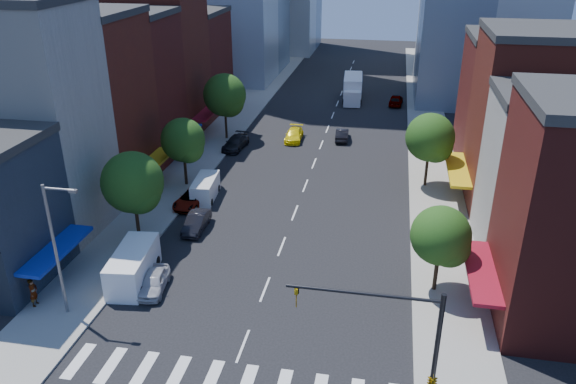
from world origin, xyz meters
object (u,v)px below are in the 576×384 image
at_px(box_truck, 353,89).
at_px(parked_car_third, 191,199).
at_px(parked_car_front, 154,281).
at_px(pedestrian_far, 132,252).
at_px(cargo_van_far, 205,189).
at_px(pedestrian_near, 33,292).
at_px(parked_car_second, 196,222).
at_px(taxi, 294,135).
at_px(traffic_car_oncoming, 342,134).
at_px(cargo_van_near, 133,267).
at_px(traffic_car_far, 396,100).
at_px(parked_car_rear, 236,143).

bearing_deg(box_truck, parked_car_third, -110.23).
bearing_deg(parked_car_front, box_truck, 71.74).
bearing_deg(parked_car_front, pedestrian_far, 126.34).
xyz_separation_m(cargo_van_far, pedestrian_near, (-5.74, -18.13, 0.17)).
bearing_deg(parked_car_second, parked_car_third, 113.19).
xyz_separation_m(parked_car_second, pedestrian_far, (-3.00, -5.82, 0.25)).
bearing_deg(box_truck, pedestrian_near, -110.25).
bearing_deg(taxi, parked_car_front, -99.35).
relative_size(parked_car_second, pedestrian_near, 2.11).
bearing_deg(box_truck, traffic_car_oncoming, -92.92).
bearing_deg(parked_car_second, pedestrian_near, -121.24).
bearing_deg(box_truck, taxi, -109.22).
height_order(cargo_van_near, pedestrian_far, cargo_van_near).
xyz_separation_m(parked_car_second, cargo_van_near, (-1.81, -8.25, 0.52)).
relative_size(cargo_van_far, box_truck, 0.54).
distance_m(parked_car_front, box_truck, 52.62).
xyz_separation_m(cargo_van_near, pedestrian_near, (-5.13, -3.92, -0.07)).
distance_m(parked_car_second, traffic_car_far, 44.21).
bearing_deg(traffic_car_far, parked_car_second, 73.67).
relative_size(taxi, pedestrian_far, 2.99).
height_order(traffic_car_far, pedestrian_far, pedestrian_far).
xyz_separation_m(parked_car_front, cargo_van_far, (-1.20, 14.86, 0.29)).
xyz_separation_m(parked_car_third, pedestrian_near, (-4.94, -16.51, 0.50)).
bearing_deg(pedestrian_far, box_truck, 175.13).
bearing_deg(traffic_car_oncoming, parked_car_rear, 21.59).
distance_m(parked_car_front, parked_car_second, 8.91).
bearing_deg(pedestrian_near, pedestrian_far, -35.96).
height_order(traffic_car_oncoming, pedestrian_near, pedestrian_near).
height_order(taxi, pedestrian_far, pedestrian_far).
relative_size(parked_car_second, cargo_van_far, 0.88).
height_order(traffic_car_oncoming, pedestrian_far, pedestrian_far).
height_order(traffic_car_far, pedestrian_near, pedestrian_near).
relative_size(parked_car_front, traffic_car_oncoming, 0.96).
height_order(parked_car_front, parked_car_third, parked_car_front).
height_order(parked_car_second, parked_car_rear, parked_car_rear).
xyz_separation_m(traffic_car_far, box_truck, (-6.40, 1.58, 0.89)).
height_order(parked_car_third, cargo_van_near, cargo_van_near).
bearing_deg(box_truck, traffic_car_far, -17.49).
height_order(parked_car_third, pedestrian_near, pedestrian_near).
relative_size(parked_car_front, pedestrian_near, 2.01).
xyz_separation_m(traffic_car_far, pedestrian_near, (-22.80, -53.44, 0.38)).
distance_m(parked_car_second, cargo_van_near, 8.46).
xyz_separation_m(cargo_van_near, taxi, (5.89, 31.77, -0.53)).
xyz_separation_m(parked_car_rear, taxi, (6.08, 4.08, -0.03)).
height_order(parked_car_front, parked_car_second, parked_car_second).
height_order(parked_car_second, cargo_van_far, cargo_van_far).
xyz_separation_m(parked_car_second, traffic_car_oncoming, (9.70, 24.73, -0.01)).
bearing_deg(parked_car_second, pedestrian_far, -118.83).
bearing_deg(pedestrian_near, parked_car_front, -68.94).
xyz_separation_m(parked_car_third, traffic_car_oncoming, (11.70, 20.39, 0.05)).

